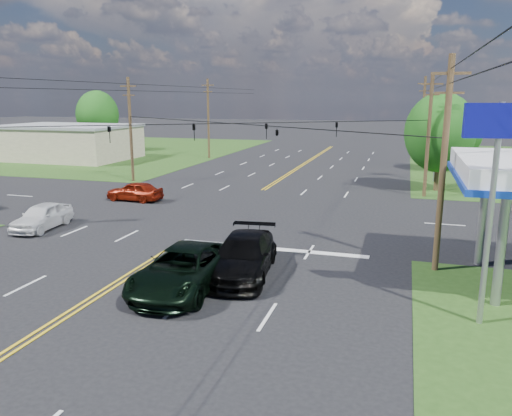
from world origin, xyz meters
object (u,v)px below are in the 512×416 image
(pole_nw, at_px, (131,128))
(pole_left_far, at_px, (208,118))
(tree_right_b, at_px, (458,132))
(tree_far_l, at_px, (97,115))
(retail_nw, at_px, (67,143))
(tree_right_a, at_px, (440,133))
(pole_right_far, at_px, (423,120))
(pickup_white, at_px, (42,216))
(polesign_se, at_px, (497,154))
(suv_black, at_px, (243,256))
(pole_ne, at_px, (428,134))
(pickup_dkgreen, at_px, (183,269))
(pole_se, at_px, (443,163))

(pole_nw, xyz_separation_m, pole_left_far, (0.00, 19.00, 0.25))
(tree_right_b, relative_size, tree_far_l, 0.81)
(retail_nw, xyz_separation_m, tree_right_b, (46.50, 2.00, 2.22))
(tree_right_a, height_order, tree_far_l, tree_far_l)
(pole_right_far, distance_m, pickup_white, 42.52)
(pickup_white, height_order, polesign_se, polesign_se)
(pole_right_far, height_order, suv_black, pole_right_far)
(pole_ne, bearing_deg, pole_left_far, 143.84)
(pickup_dkgreen, bearing_deg, tree_far_l, 125.59)
(suv_black, bearing_deg, pickup_white, 156.92)
(pole_se, xyz_separation_m, pickup_dkgreen, (-10.00, -5.43, -4.04))
(retail_nw, height_order, suv_black, retail_nw)
(pickup_dkgreen, bearing_deg, retail_nw, 130.75)
(retail_nw, distance_m, pole_nw, 21.60)
(retail_nw, height_order, tree_right_a, tree_right_a)
(retail_nw, relative_size, pole_se, 1.68)
(pole_se, relative_size, tree_far_l, 1.09)
(tree_right_b, bearing_deg, pole_nw, -153.05)
(pole_se, distance_m, polesign_se, 5.59)
(pole_nw, relative_size, tree_far_l, 1.09)
(pole_se, xyz_separation_m, tree_right_b, (3.50, 33.00, -0.70))
(tree_right_a, bearing_deg, pole_right_far, 93.58)
(pole_ne, xyz_separation_m, polesign_se, (1.22, -23.36, 1.02))
(pole_right_far, bearing_deg, tree_right_b, -48.81)
(pole_se, height_order, tree_right_a, pole_se)
(pole_ne, height_order, pickup_dkgreen, pole_ne)
(pole_left_far, height_order, polesign_se, pole_left_far)
(pole_right_far, relative_size, pickup_white, 2.21)
(tree_right_a, bearing_deg, polesign_se, -89.52)
(pole_ne, distance_m, pickup_white, 28.26)
(tree_right_b, bearing_deg, pole_right_far, 131.19)
(tree_right_a, xyz_separation_m, pickup_white, (-23.19, -20.00, -4.10))
(retail_nw, relative_size, pole_right_far, 1.60)
(pole_ne, relative_size, pole_left_far, 0.95)
(pole_se, bearing_deg, pole_right_far, 90.00)
(retail_nw, bearing_deg, pickup_white, -55.26)
(pole_se, bearing_deg, pole_nw, 145.30)
(suv_black, bearing_deg, tree_right_b, 65.32)
(pole_nw, distance_m, pole_left_far, 19.00)
(pole_se, relative_size, pole_right_far, 0.95)
(tree_right_b, bearing_deg, pickup_dkgreen, -109.36)
(tree_far_l, bearing_deg, retail_nw, -78.69)
(pole_se, xyz_separation_m, tree_right_a, (1.00, 21.00, -0.05))
(retail_nw, relative_size, pickup_white, 3.54)
(tree_far_l, relative_size, suv_black, 1.44)
(tree_right_b, distance_m, pickup_dkgreen, 40.87)
(pole_ne, bearing_deg, retail_nw, 163.18)
(polesign_se, bearing_deg, pickup_dkgreen, -179.64)
(pole_left_far, xyz_separation_m, pickup_dkgreen, (16.00, -42.43, -4.30))
(retail_nw, height_order, pole_se, pole_se)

